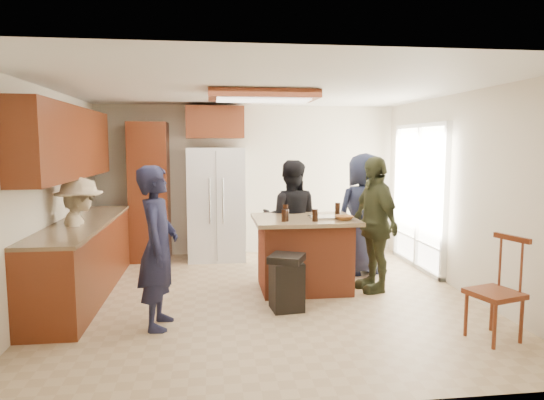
{
  "coord_description": "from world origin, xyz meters",
  "views": [
    {
      "loc": [
        -0.64,
        -5.68,
        1.86
      ],
      "look_at": [
        0.14,
        0.4,
        1.15
      ],
      "focal_mm": 32.0,
      "sensor_mm": 36.0,
      "label": 1
    }
  ],
  "objects": [
    {
      "name": "room_shell",
      "position": [
        4.37,
        1.64,
        0.87
      ],
      "size": [
        8.0,
        5.2,
        5.0
      ],
      "color": "tan",
      "rests_on": "ground"
    },
    {
      "name": "person_front_left",
      "position": [
        -1.17,
        -0.78,
        0.82
      ],
      "size": [
        0.49,
        0.64,
        1.65
      ],
      "primitive_type": "imported",
      "rotation": [
        0.0,
        0.0,
        1.48
      ],
      "color": "#1B1D37",
      "rests_on": "ground"
    },
    {
      "name": "person_behind_left",
      "position": [
        0.46,
        0.9,
        0.82
      ],
      "size": [
        0.88,
        0.65,
        1.64
      ],
      "primitive_type": "imported",
      "rotation": [
        0.0,
        0.0,
        2.93
      ],
      "color": "black",
      "rests_on": "ground"
    },
    {
      "name": "person_behind_right",
      "position": [
        1.53,
        0.93,
        0.87
      ],
      "size": [
        0.94,
        0.71,
        1.74
      ],
      "primitive_type": "imported",
      "rotation": [
        0.0,
        0.0,
        3.34
      ],
      "color": "#1A2035",
      "rests_on": "ground"
    },
    {
      "name": "person_side_right",
      "position": [
        1.41,
        0.16,
        0.85
      ],
      "size": [
        0.66,
        1.07,
        1.71
      ],
      "primitive_type": "imported",
      "rotation": [
        0.0,
        0.0,
        -1.42
      ],
      "color": "#363A22",
      "rests_on": "ground"
    },
    {
      "name": "person_counter",
      "position": [
        -2.18,
        0.26,
        0.74
      ],
      "size": [
        0.72,
        1.04,
        1.47
      ],
      "primitive_type": "imported",
      "rotation": [
        0.0,
        0.0,
        1.9
      ],
      "color": "tan",
      "rests_on": "ground"
    },
    {
      "name": "left_cabinetry",
      "position": [
        -2.24,
        0.4,
        0.96
      ],
      "size": [
        0.64,
        3.0,
        2.3
      ],
      "color": "maroon",
      "rests_on": "ground"
    },
    {
      "name": "back_wall_units",
      "position": [
        -1.33,
        2.2,
        1.38
      ],
      "size": [
        1.8,
        0.6,
        2.45
      ],
      "color": "maroon",
      "rests_on": "ground"
    },
    {
      "name": "refrigerator",
      "position": [
        -0.55,
        2.12,
        0.9
      ],
      "size": [
        0.9,
        0.76,
        1.8
      ],
      "color": "white",
      "rests_on": "ground"
    },
    {
      "name": "kitchen_island",
      "position": [
        0.54,
        0.3,
        0.47
      ],
      "size": [
        1.28,
        1.03,
        0.93
      ],
      "color": "#A3482A",
      "rests_on": "ground"
    },
    {
      "name": "island_items",
      "position": [
        0.72,
        0.18,
        0.97
      ],
      "size": [
        0.91,
        0.69,
        0.15
      ],
      "color": "silver",
      "rests_on": "kitchen_island"
    },
    {
      "name": "trash_bin",
      "position": [
        0.2,
        -0.45,
        0.32
      ],
      "size": [
        0.48,
        0.48,
        0.63
      ],
      "color": "black",
      "rests_on": "ground"
    },
    {
      "name": "spindle_chair",
      "position": [
        2.04,
        -1.52,
        0.45
      ],
      "size": [
        0.52,
        0.52,
        0.99
      ],
      "color": "maroon",
      "rests_on": "ground"
    }
  ]
}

